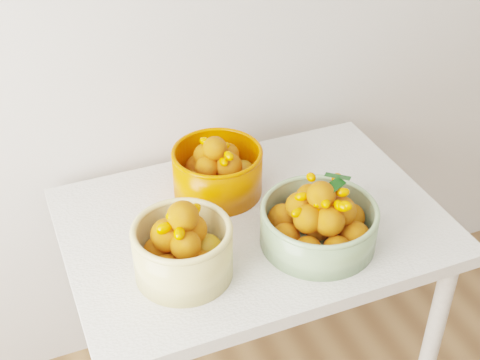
# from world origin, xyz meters

# --- Properties ---
(table) EXTENTS (1.00, 0.70, 0.75)m
(table) POSITION_xyz_m (-0.20, 1.60, 0.65)
(table) COLOR silver
(table) RESTS_ON ground
(bowl_cream) EXTENTS (0.28, 0.28, 0.21)m
(bowl_cream) POSITION_xyz_m (-0.43, 1.48, 0.83)
(bowl_cream) COLOR #D8BF76
(bowl_cream) RESTS_ON table
(bowl_green) EXTENTS (0.33, 0.33, 0.19)m
(bowl_green) POSITION_xyz_m (-0.08, 1.46, 0.82)
(bowl_green) COLOR gray
(bowl_green) RESTS_ON table
(bowl_orange) EXTENTS (0.30, 0.30, 0.18)m
(bowl_orange) POSITION_xyz_m (-0.24, 1.76, 0.82)
(bowl_orange) COLOR #DC4D00
(bowl_orange) RESTS_ON table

